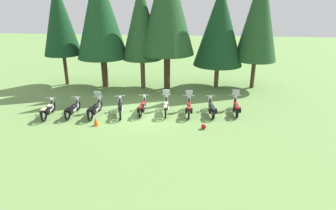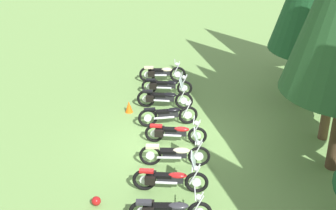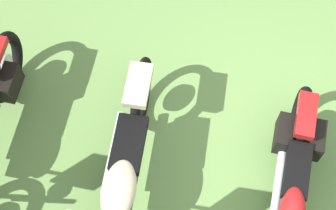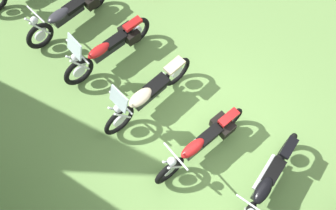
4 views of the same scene
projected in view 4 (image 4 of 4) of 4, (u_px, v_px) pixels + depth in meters
name	position (u px, v px, depth m)	size (l,w,h in m)	color
ground_plane	(203.00, 143.00, 7.23)	(80.00, 80.00, 0.00)	#6B934C
motorcycle_3	(266.00, 183.00, 6.40)	(0.88, 2.31, 1.04)	black
motorcycle_4	(202.00, 142.00, 6.77)	(0.64, 2.27, 1.00)	black
motorcycle_5	(148.00, 94.00, 7.17)	(0.66, 2.38, 1.38)	black
motorcycle_6	(109.00, 48.00, 7.67)	(0.77, 2.35, 1.38)	black
motorcycle_7	(69.00, 12.00, 8.13)	(0.69, 2.32, 1.00)	black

